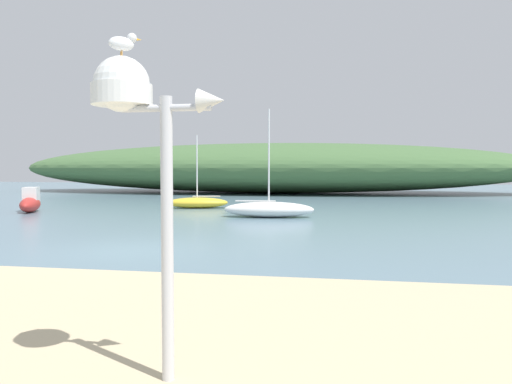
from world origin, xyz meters
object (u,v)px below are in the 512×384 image
Objects in this scene: motorboat_mid_channel at (30,202)px; sailboat_off_point at (269,209)px; sailboat_east_reach at (197,202)px; seagull_on_radar at (123,42)px; mast_structure at (133,109)px.

sailboat_off_point is (12.65, -0.54, -0.12)m from motorboat_mid_channel.
sailboat_off_point reaches higher than sailboat_east_reach.
sailboat_off_point is at bearing -42.64° from sailboat_east_reach.
sailboat_off_point reaches higher than seagull_on_radar.
mast_structure is at bearing -74.53° from sailboat_east_reach.
sailboat_east_reach is at bearing 105.47° from mast_structure.
seagull_on_radar is 0.06× the size of sailboat_off_point.
seagull_on_radar is 0.10× the size of motorboat_mid_channel.
motorboat_mid_channel is (-14.07, 18.62, -2.36)m from mast_structure.
seagull_on_radar is 23.47m from motorboat_mid_channel.
mast_structure is 23.50m from sailboat_east_reach.
sailboat_off_point is (4.81, -4.43, 0.05)m from sailboat_east_reach.
seagull_on_radar is at bearing -74.76° from sailboat_east_reach.
sailboat_off_point reaches higher than motorboat_mid_channel.
sailboat_off_point is at bearing 94.48° from mast_structure.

